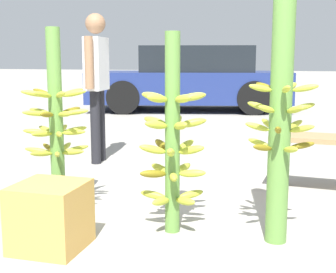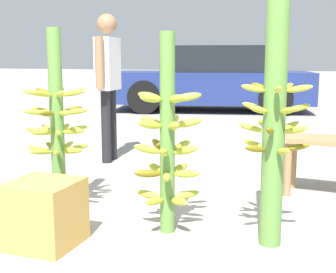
% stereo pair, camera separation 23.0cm
% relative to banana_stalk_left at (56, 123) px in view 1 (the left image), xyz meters
% --- Properties ---
extents(ground_plane, '(80.00, 80.00, 0.00)m').
position_rel_banana_stalk_left_xyz_m(ground_plane, '(0.79, -0.44, -0.66)').
color(ground_plane, '#9E998E').
extents(banana_stalk_left, '(0.45, 0.45, 1.30)m').
position_rel_banana_stalk_left_xyz_m(banana_stalk_left, '(0.00, 0.00, 0.00)').
color(banana_stalk_left, '#5B8C3D').
rests_on(banana_stalk_left, ground_plane).
extents(banana_stalk_center, '(0.43, 0.43, 1.26)m').
position_rel_banana_stalk_left_xyz_m(banana_stalk_center, '(0.85, -0.10, -0.07)').
color(banana_stalk_center, '#5B8C3D').
rests_on(banana_stalk_center, ground_plane).
extents(banana_stalk_right, '(0.41, 0.42, 1.55)m').
position_rel_banana_stalk_left_xyz_m(banana_stalk_right, '(1.50, -0.09, 0.12)').
color(banana_stalk_right, '#5B8C3D').
rests_on(banana_stalk_right, ground_plane).
extents(vendor_person, '(0.21, 0.55, 1.55)m').
position_rel_banana_stalk_left_xyz_m(vendor_person, '(-0.43, 1.66, 0.28)').
color(vendor_person, black).
rests_on(vendor_person, ground_plane).
extents(parked_car, '(4.40, 2.57, 1.35)m').
position_rel_banana_stalk_left_xyz_m(parked_car, '(-0.60, 6.86, -0.00)').
color(parked_car, navy).
rests_on(parked_car, ground_plane).
extents(produce_crate, '(0.39, 0.39, 0.39)m').
position_rel_banana_stalk_left_xyz_m(produce_crate, '(0.24, -0.55, -0.46)').
color(produce_crate, '#C69347').
rests_on(produce_crate, ground_plane).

